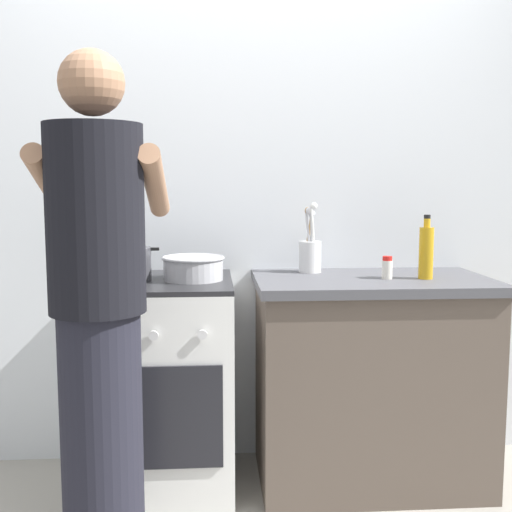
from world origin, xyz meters
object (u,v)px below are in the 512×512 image
utensil_crock (310,252)px  oil_bottle (426,252)px  person (99,324)px  pot (125,264)px  stove_range (162,385)px  mixing_bowl (193,267)px  spice_bottle (387,268)px

utensil_crock → oil_bottle: (0.45, -0.23, 0.02)m
person → pot: bearing=90.2°
stove_range → mixing_bowl: 0.52m
stove_range → pot: size_ratio=3.19×
pot → oil_bottle: 1.25m
utensil_crock → spice_bottle: bearing=-36.8°
pot → oil_bottle: bearing=-1.7°
oil_bottle → spice_bottle: bearing=176.6°
stove_range → mixing_bowl: (0.14, -0.01, 0.50)m
mixing_bowl → spice_bottle: size_ratio=2.73×
mixing_bowl → oil_bottle: (0.97, -0.04, 0.06)m
stove_range → utensil_crock: (0.66, 0.18, 0.54)m
person → stove_range: bearing=77.8°
utensil_crock → oil_bottle: utensil_crock is taller
mixing_bowl → stove_range: bearing=175.8°
mixing_bowl → oil_bottle: bearing=-2.2°
utensil_crock → person: (-0.80, -0.82, -0.13)m
utensil_crock → person: person is taller
utensil_crock → stove_range: bearing=-164.6°
spice_bottle → person: size_ratio=0.06×
pot → spice_bottle: (1.09, -0.03, -0.02)m
pot → utensil_crock: bearing=13.5°
stove_range → spice_bottle: size_ratio=9.43×
pot → person: bearing=-89.8°
stove_range → person: person is taller
spice_bottle → oil_bottle: (0.16, -0.01, 0.07)m
pot → spice_bottle: pot is taller
spice_bottle → oil_bottle: size_ratio=0.35×
person → spice_bottle: bearing=28.7°
oil_bottle → person: (-1.25, -0.59, -0.15)m
stove_range → spice_bottle: spice_bottle is taller
pot → utensil_crock: size_ratio=0.90×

